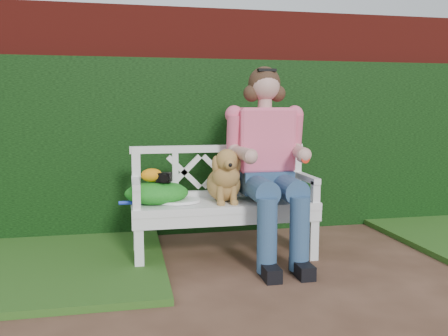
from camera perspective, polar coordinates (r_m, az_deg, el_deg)
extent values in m
plane|color=#422A1D|center=(3.48, 12.71, -13.79)|extent=(60.00, 60.00, 0.00)
cube|color=maroon|center=(5.03, 4.09, 5.71)|extent=(10.00, 0.30, 2.20)
cube|color=#154512|center=(4.84, 4.77, 2.67)|extent=(10.00, 0.18, 1.70)
cube|color=black|center=(3.78, -7.24, -1.11)|extent=(0.13, 0.12, 0.08)
ellipsoid|color=orange|center=(3.80, -8.69, -0.86)|extent=(0.18, 0.14, 0.11)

